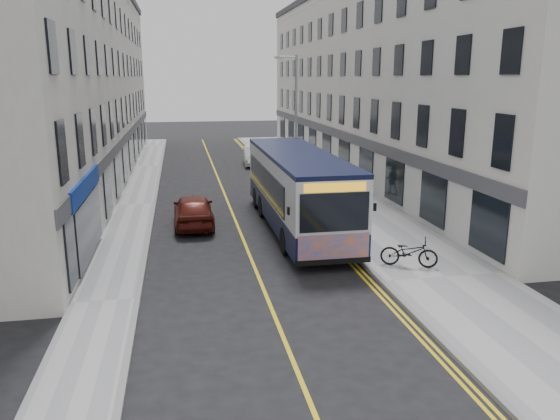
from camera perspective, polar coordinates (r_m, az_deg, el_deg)
name	(u,v)px	position (r m, az deg, el deg)	size (l,w,h in m)	color
ground	(259,279)	(18.94, -2.16, -7.23)	(140.00, 140.00, 0.00)	black
pavement_east	(337,197)	(31.51, 5.94, 1.34)	(4.50, 64.00, 0.12)	#949597
pavement_west	(135,205)	(30.37, -14.89, 0.48)	(2.00, 64.00, 0.12)	#949597
kerb_east	(298,199)	(30.96, 1.94, 1.20)	(0.18, 64.00, 0.13)	slate
kerb_west	(154,204)	(30.30, -13.00, 0.57)	(0.18, 64.00, 0.13)	slate
road_centre_line	(228,203)	(30.38, -5.45, 0.78)	(0.12, 64.00, 0.01)	gold
road_dbl_yellow_inner	(291,200)	(30.88, 1.13, 1.05)	(0.10, 64.00, 0.01)	gold
road_dbl_yellow_outer	(294,200)	(30.92, 1.49, 1.07)	(0.10, 64.00, 0.01)	gold
terrace_east	(374,81)	(40.98, 9.80, 13.14)	(6.00, 46.00, 13.00)	silver
terrace_west	(76,81)	(39.06, -20.52, 12.47)	(6.00, 46.00, 13.00)	silver
streetlamp	(295,119)	(32.30, 1.53, 9.47)	(1.32, 0.18, 8.00)	#93969B
city_bus	(297,188)	(24.65, 1.83, 2.36)	(2.81, 12.08, 3.51)	black
bicycle	(409,252)	(20.18, 13.33, -4.31)	(0.71, 2.03, 1.07)	black
pedestrian_near	(333,176)	(32.14, 5.53, 3.53)	(0.73, 0.48, 2.01)	#997645
pedestrian_far	(352,181)	(31.80, 7.51, 3.03)	(0.80, 0.62, 1.64)	black
car_white	(254,156)	(43.23, -2.77, 5.64)	(1.50, 4.30, 1.42)	silver
car_maroon	(194,210)	(25.67, -9.02, 0.02)	(1.81, 4.51, 1.54)	#52140D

